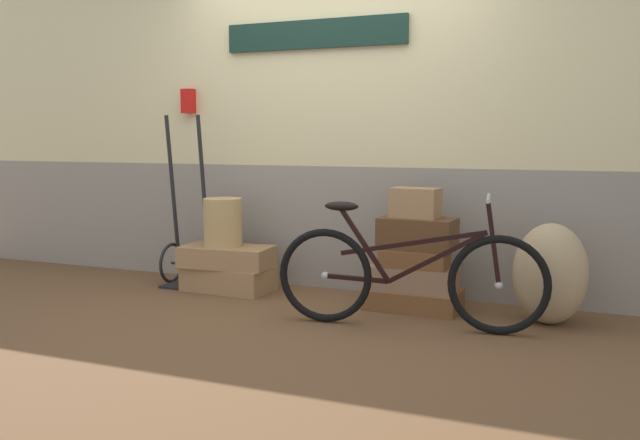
# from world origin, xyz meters

# --- Properties ---
(ground) EXTENTS (9.55, 5.20, 0.06)m
(ground) POSITION_xyz_m (0.00, 0.00, -0.03)
(ground) COLOR brown
(station_building) EXTENTS (7.55, 0.74, 2.68)m
(station_building) POSITION_xyz_m (0.01, 0.85, 1.34)
(station_building) COLOR gray
(station_building) RESTS_ON ground
(suitcase_0) EXTENTS (0.70, 0.41, 0.19)m
(suitcase_0) POSITION_xyz_m (-0.74, 0.38, 0.10)
(suitcase_0) COLOR #9E754C
(suitcase_0) RESTS_ON ground
(suitcase_1) EXTENTS (0.72, 0.41, 0.16)m
(suitcase_1) POSITION_xyz_m (-0.74, 0.36, 0.27)
(suitcase_1) COLOR #9E754C
(suitcase_1) RESTS_ON suitcase_0
(suitcase_2) EXTENTS (0.66, 0.41, 0.14)m
(suitcase_2) POSITION_xyz_m (0.75, 0.38, 0.07)
(suitcase_2) COLOR brown
(suitcase_2) RESTS_ON ground
(suitcase_3) EXTENTS (0.60, 0.34, 0.17)m
(suitcase_3) POSITION_xyz_m (0.75, 0.38, 0.22)
(suitcase_3) COLOR #937051
(suitcase_3) RESTS_ON suitcase_2
(suitcase_4) EXTENTS (0.46, 0.27, 0.12)m
(suitcase_4) POSITION_xyz_m (0.76, 0.34, 0.37)
(suitcase_4) COLOR brown
(suitcase_4) RESTS_ON suitcase_3
(suitcase_5) EXTENTS (0.53, 0.32, 0.22)m
(suitcase_5) POSITION_xyz_m (0.77, 0.38, 0.53)
(suitcase_5) COLOR brown
(suitcase_5) RESTS_ON suitcase_4
(suitcase_6) EXTENTS (0.34, 0.23, 0.21)m
(suitcase_6) POSITION_xyz_m (0.75, 0.38, 0.75)
(suitcase_6) COLOR #9E754C
(suitcase_6) RESTS_ON suitcase_5
(wicker_basket) EXTENTS (0.30, 0.30, 0.37)m
(wicker_basket) POSITION_xyz_m (-0.77, 0.37, 0.54)
(wicker_basket) COLOR tan
(wicker_basket) RESTS_ON suitcase_1
(luggage_trolley) EXTENTS (0.38, 0.39, 1.37)m
(luggage_trolley) POSITION_xyz_m (-1.13, 0.43, 0.30)
(luggage_trolley) COLOR black
(luggage_trolley) RESTS_ON ground
(burlap_sack) EXTENTS (0.47, 0.40, 0.65)m
(burlap_sack) POSITION_xyz_m (1.65, 0.34, 0.33)
(burlap_sack) COLOR tan
(burlap_sack) RESTS_ON ground
(bicycle) EXTENTS (1.69, 0.46, 0.85)m
(bicycle) POSITION_xyz_m (0.83, -0.10, 0.33)
(bicycle) COLOR black
(bicycle) RESTS_ON ground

